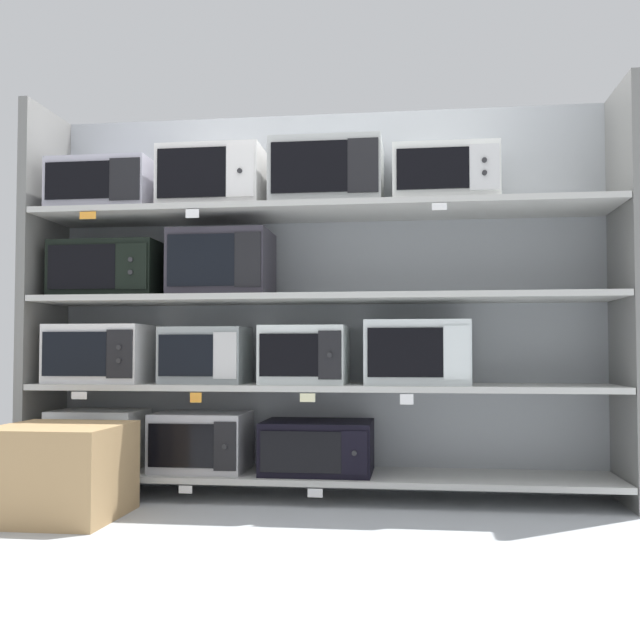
# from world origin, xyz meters

# --- Properties ---
(ground) EXTENTS (6.92, 6.00, 0.02)m
(ground) POSITION_xyz_m (0.00, -1.00, -0.01)
(ground) COLOR #B2B7BC
(back_panel) EXTENTS (3.12, 0.04, 2.04)m
(back_panel) POSITION_xyz_m (0.00, 0.26, 1.02)
(back_panel) COLOR #9EA3A8
(back_panel) RESTS_ON ground
(upright_left) EXTENTS (0.05, 0.48, 2.04)m
(upright_left) POSITION_xyz_m (-1.49, 0.00, 1.02)
(upright_left) COLOR slate
(upright_left) RESTS_ON ground
(upright_right) EXTENTS (0.05, 0.48, 2.04)m
(upright_right) POSITION_xyz_m (1.49, 0.00, 1.02)
(upright_right) COLOR slate
(upright_right) RESTS_ON ground
(shelf_0) EXTENTS (2.92, 0.48, 0.03)m
(shelf_0) POSITION_xyz_m (0.00, 0.00, 0.11)
(shelf_0) COLOR beige
(shelf_0) RESTS_ON ground
(microwave_0) EXTENTS (0.46, 0.35, 0.30)m
(microwave_0) POSITION_xyz_m (-1.17, -0.00, 0.28)
(microwave_0) COLOR silver
(microwave_0) RESTS_ON shelf_0
(microwave_1) EXTENTS (0.47, 0.38, 0.30)m
(microwave_1) POSITION_xyz_m (-0.62, -0.00, 0.28)
(microwave_1) COLOR #B5B4BA
(microwave_1) RESTS_ON shelf_0
(microwave_2) EXTENTS (0.55, 0.42, 0.26)m
(microwave_2) POSITION_xyz_m (-0.01, -0.00, 0.26)
(microwave_2) COLOR black
(microwave_2) RESTS_ON shelf_0
(price_tag_0) EXTENTS (0.06, 0.00, 0.03)m
(price_tag_0) POSITION_xyz_m (-1.15, -0.25, 0.08)
(price_tag_0) COLOR beige
(price_tag_1) EXTENTS (0.07, 0.00, 0.04)m
(price_tag_1) POSITION_xyz_m (-0.62, -0.25, 0.07)
(price_tag_1) COLOR white
(price_tag_2) EXTENTS (0.07, 0.00, 0.04)m
(price_tag_2) POSITION_xyz_m (0.01, -0.25, 0.07)
(price_tag_2) COLOR white
(shelf_1) EXTENTS (2.92, 0.48, 0.03)m
(shelf_1) POSITION_xyz_m (0.00, 0.00, 0.56)
(shelf_1) COLOR beige
(microwave_3) EXTENTS (0.50, 0.42, 0.30)m
(microwave_3) POSITION_xyz_m (-1.15, -0.00, 0.73)
(microwave_3) COLOR silver
(microwave_3) RESTS_ON shelf_1
(microwave_4) EXTENTS (0.42, 0.34, 0.29)m
(microwave_4) POSITION_xyz_m (-0.59, -0.00, 0.72)
(microwave_4) COLOR #979FA1
(microwave_4) RESTS_ON shelf_1
(microwave_5) EXTENTS (0.42, 0.40, 0.29)m
(microwave_5) POSITION_xyz_m (-0.08, -0.00, 0.72)
(microwave_5) COLOR silver
(microwave_5) RESTS_ON shelf_1
(microwave_6) EXTENTS (0.51, 0.37, 0.32)m
(microwave_6) POSITION_xyz_m (0.49, -0.00, 0.73)
(microwave_6) COLOR silver
(microwave_6) RESTS_ON shelf_1
(price_tag_3) EXTENTS (0.08, 0.00, 0.04)m
(price_tag_3) POSITION_xyz_m (-1.17, -0.25, 0.52)
(price_tag_3) COLOR white
(price_tag_4) EXTENTS (0.06, 0.00, 0.05)m
(price_tag_4) POSITION_xyz_m (-0.57, -0.25, 0.52)
(price_tag_4) COLOR orange
(price_tag_5) EXTENTS (0.07, 0.00, 0.04)m
(price_tag_5) POSITION_xyz_m (-0.03, -0.25, 0.52)
(price_tag_5) COLOR beige
(price_tag_6) EXTENTS (0.06, 0.00, 0.05)m
(price_tag_6) POSITION_xyz_m (0.44, -0.25, 0.52)
(price_tag_6) COLOR white
(shelf_2) EXTENTS (2.92, 0.48, 0.03)m
(shelf_2) POSITION_xyz_m (0.00, 0.00, 1.01)
(shelf_2) COLOR beige
(microwave_7) EXTENTS (0.56, 0.34, 0.29)m
(microwave_7) POSITION_xyz_m (-1.12, -0.00, 1.17)
(microwave_7) COLOR black
(microwave_7) RESTS_ON shelf_2
(microwave_8) EXTENTS (0.50, 0.37, 0.34)m
(microwave_8) POSITION_xyz_m (-0.51, -0.00, 1.19)
(microwave_8) COLOR #332F39
(microwave_8) RESTS_ON shelf_2
(shelf_3) EXTENTS (2.92, 0.48, 0.03)m
(shelf_3) POSITION_xyz_m (0.00, 0.00, 1.45)
(shelf_3) COLOR beige
(microwave_9) EXTENTS (0.53, 0.42, 0.27)m
(microwave_9) POSITION_xyz_m (-1.14, -0.00, 1.60)
(microwave_9) COLOR #B6B3C3
(microwave_9) RESTS_ON shelf_3
(microwave_10) EXTENTS (0.53, 0.39, 0.32)m
(microwave_10) POSITION_xyz_m (-0.56, -0.00, 1.63)
(microwave_10) COLOR white
(microwave_10) RESTS_ON shelf_3
(microwave_11) EXTENTS (0.56, 0.41, 0.33)m
(microwave_11) POSITION_xyz_m (0.04, -0.00, 1.63)
(microwave_11) COLOR #B4B8B6
(microwave_11) RESTS_ON shelf_3
(microwave_12) EXTENTS (0.51, 0.44, 0.27)m
(microwave_12) POSITION_xyz_m (0.63, -0.00, 1.61)
(microwave_12) COLOR silver
(microwave_12) RESTS_ON shelf_3
(price_tag_7) EXTENTS (0.08, 0.00, 0.04)m
(price_tag_7) POSITION_xyz_m (-1.14, -0.25, 1.42)
(price_tag_7) COLOR orange
(price_tag_8) EXTENTS (0.07, 0.00, 0.04)m
(price_tag_8) POSITION_xyz_m (-0.60, -0.25, 1.41)
(price_tag_8) COLOR white
(price_tag_9) EXTENTS (0.07, 0.00, 0.03)m
(price_tag_9) POSITION_xyz_m (0.60, -0.25, 1.42)
(price_tag_9) COLOR white
(shipping_carton) EXTENTS (0.54, 0.54, 0.41)m
(shipping_carton) POSITION_xyz_m (-1.09, -0.59, 0.21)
(shipping_carton) COLOR tan
(shipping_carton) RESTS_ON ground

